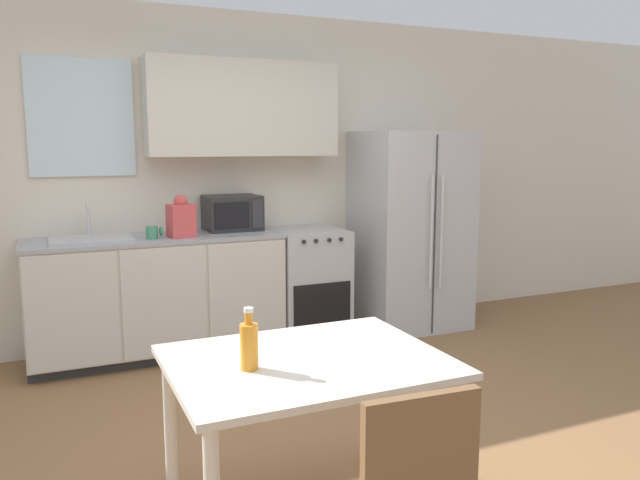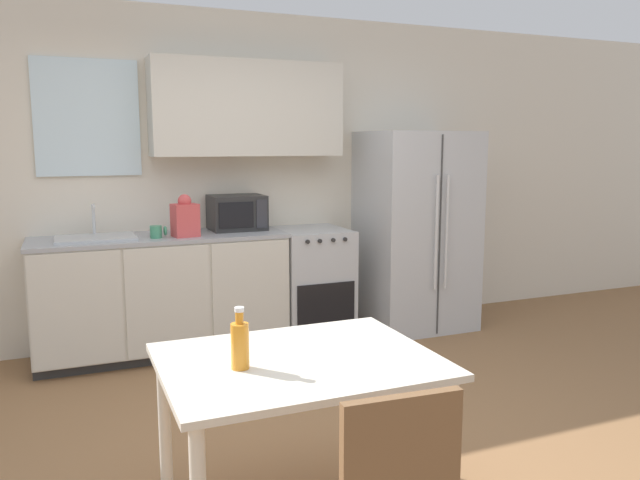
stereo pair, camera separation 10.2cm
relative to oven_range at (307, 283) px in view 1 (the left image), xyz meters
The scene contains 11 objects.
ground_plane 2.11m from the oven_range, 113.40° to the right, with size 12.00×12.00×0.00m, color olive.
wall_back 1.29m from the oven_range, 157.46° to the left, with size 12.00×0.38×2.70m.
kitchen_counter 1.23m from the oven_range, behind, with size 1.90×0.63×0.94m.
oven_range is the anchor object (origin of this frame).
refrigerator 1.06m from the oven_range, ahead, with size 0.91×0.80×1.73m.
kitchen_sink 1.77m from the oven_range, behind, with size 0.57×0.40×0.24m.
microwave 0.87m from the oven_range, 169.25° to the left, with size 0.43×0.36×0.28m.
coffee_mug 1.38m from the oven_range, behind, with size 0.12×0.09×0.09m.
grocery_bag_0 1.23m from the oven_range, behind, with size 0.21×0.18×0.32m.
dining_table 2.66m from the oven_range, 112.84° to the right, with size 1.13×0.88×0.74m.
drink_bottle 2.82m from the oven_range, 117.50° to the right, with size 0.07×0.07×0.25m.
Camera 1 is at (-1.18, -2.86, 1.63)m, focal length 35.00 mm.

